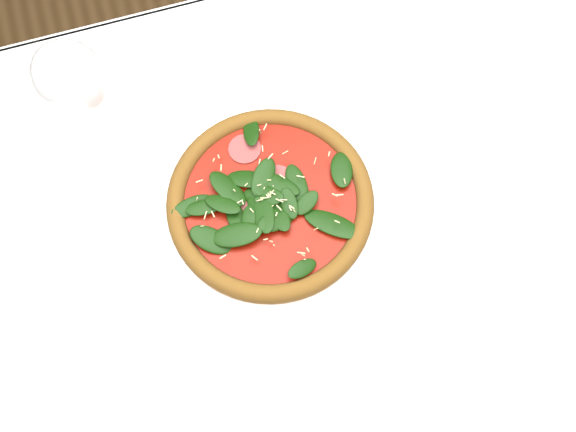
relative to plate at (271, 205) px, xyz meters
name	(u,v)px	position (x,y,z in m)	size (l,w,h in m)	color
ground	(295,318)	(0.04, -0.01, -0.76)	(6.00, 6.00, 0.00)	brown
dining_table	(299,232)	(0.04, -0.01, -0.11)	(1.21, 0.81, 0.75)	white
plate	(271,205)	(0.00, 0.00, 0.00)	(0.34, 0.34, 0.01)	white
pizza	(270,200)	(0.00, 0.00, 0.02)	(0.38, 0.38, 0.04)	#985F24
wine_glass	(72,84)	(-0.20, 0.17, 0.15)	(0.09, 0.09, 0.23)	white
saucer_far	(430,14)	(0.34, 0.24, 0.00)	(0.14, 0.14, 0.01)	white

